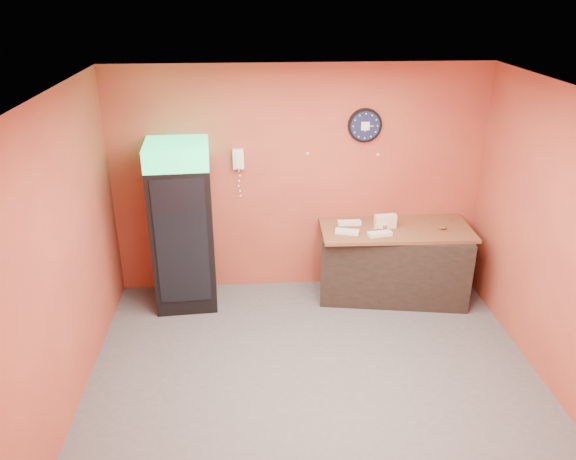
{
  "coord_description": "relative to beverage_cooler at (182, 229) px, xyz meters",
  "views": [
    {
      "loc": [
        -0.58,
        -4.45,
        3.62
      ],
      "look_at": [
        -0.23,
        0.6,
        1.38
      ],
      "focal_mm": 35.0,
      "sensor_mm": 36.0,
      "label": 1
    }
  ],
  "objects": [
    {
      "name": "floor",
      "position": [
        1.4,
        -1.61,
        -0.98
      ],
      "size": [
        4.5,
        4.5,
        0.0
      ],
      "primitive_type": "plane",
      "color": "#47474C",
      "rests_on": "ground"
    },
    {
      "name": "back_wall",
      "position": [
        1.4,
        0.39,
        0.42
      ],
      "size": [
        4.5,
        0.02,
        2.8
      ],
      "primitive_type": "cube",
      "color": "#B04F31",
      "rests_on": "floor"
    },
    {
      "name": "left_wall",
      "position": [
        -0.85,
        -1.61,
        0.42
      ],
      "size": [
        0.02,
        4.0,
        2.8
      ],
      "primitive_type": "cube",
      "color": "#B04F31",
      "rests_on": "floor"
    },
    {
      "name": "right_wall",
      "position": [
        3.65,
        -1.61,
        0.42
      ],
      "size": [
        0.02,
        4.0,
        2.8
      ],
      "primitive_type": "cube",
      "color": "#B04F31",
      "rests_on": "floor"
    },
    {
      "name": "ceiling",
      "position": [
        1.4,
        -1.61,
        1.82
      ],
      "size": [
        4.5,
        4.0,
        0.02
      ],
      "primitive_type": "cube",
      "color": "white",
      "rests_on": "back_wall"
    },
    {
      "name": "beverage_cooler",
      "position": [
        0.0,
        0.0,
        0.0
      ],
      "size": [
        0.75,
        0.76,
        2.0
      ],
      "rotation": [
        0.0,
        0.0,
        0.07
      ],
      "color": "black",
      "rests_on": "floor"
    },
    {
      "name": "prep_counter",
      "position": [
        2.54,
        0.0,
        -0.54
      ],
      "size": [
        1.86,
        1.05,
        0.88
      ],
      "primitive_type": "cube",
      "rotation": [
        0.0,
        0.0,
        -0.16
      ],
      "color": "black",
      "rests_on": "floor"
    },
    {
      "name": "wall_clock",
      "position": [
        2.17,
        0.37,
        1.1
      ],
      "size": [
        0.4,
        0.06,
        0.4
      ],
      "color": "black",
      "rests_on": "back_wall"
    },
    {
      "name": "wall_phone",
      "position": [
        0.68,
        0.34,
        0.73
      ],
      "size": [
        0.13,
        0.11,
        0.24
      ],
      "color": "white",
      "rests_on": "back_wall"
    },
    {
      "name": "butcher_paper",
      "position": [
        2.54,
        0.0,
        -0.08
      ],
      "size": [
        1.82,
        0.85,
        0.04
      ],
      "primitive_type": "cube",
      "rotation": [
        0.0,
        0.0,
        -0.03
      ],
      "color": "brown",
      "rests_on": "prep_counter"
    },
    {
      "name": "sub_roll_stack",
      "position": [
        2.41,
        0.02,
        0.02
      ],
      "size": [
        0.27,
        0.11,
        0.16
      ],
      "rotation": [
        0.0,
        0.0,
        0.09
      ],
      "color": "beige",
      "rests_on": "butcher_paper"
    },
    {
      "name": "wrapped_sandwich_left",
      "position": [
        1.93,
        -0.11,
        -0.04
      ],
      "size": [
        0.3,
        0.18,
        0.04
      ],
      "primitive_type": "cube",
      "rotation": [
        0.0,
        0.0,
        -0.29
      ],
      "color": "silver",
      "rests_on": "butcher_paper"
    },
    {
      "name": "wrapped_sandwich_mid",
      "position": [
        2.3,
        -0.2,
        -0.04
      ],
      "size": [
        0.3,
        0.16,
        0.04
      ],
      "primitive_type": "cube",
      "rotation": [
        0.0,
        0.0,
        0.18
      ],
      "color": "silver",
      "rests_on": "butcher_paper"
    },
    {
      "name": "wrapped_sandwich_right",
      "position": [
        2.0,
        0.15,
        -0.04
      ],
      "size": [
        0.28,
        0.11,
        0.04
      ],
      "primitive_type": "cube",
      "rotation": [
        0.0,
        0.0,
        -0.0
      ],
      "color": "silver",
      "rests_on": "butcher_paper"
    },
    {
      "name": "kitchen_tool",
      "position": [
        2.39,
        -0.03,
        -0.03
      ],
      "size": [
        0.06,
        0.06,
        0.06
      ],
      "primitive_type": "cylinder",
      "color": "silver",
      "rests_on": "butcher_paper"
    }
  ]
}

